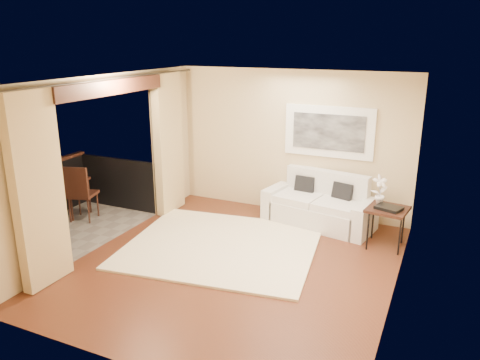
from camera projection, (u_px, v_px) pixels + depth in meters
The scene contains 18 objects.
floor at pixel (235, 264), 6.98m from camera, with size 5.00×5.00×0.00m, color brown.
room_shell at pixel (108, 87), 7.09m from camera, with size 5.00×6.40×5.00m.
balcony at pixel (66, 219), 8.24m from camera, with size 1.81×2.60×1.17m.
curtains at pixel (115, 162), 7.43m from camera, with size 0.16×4.80×2.64m.
artwork at pixel (329, 132), 8.37m from camera, with size 1.62×0.07×0.92m.
rug at pixel (221, 246), 7.55m from camera, with size 2.96×2.58×0.04m, color #FFF2CD.
sofa at pixel (320, 206), 8.42m from camera, with size 2.05×1.16×0.93m.
side_table at pixel (387, 211), 7.40m from camera, with size 0.68×0.68×0.66m.
tray at pixel (389, 208), 7.32m from camera, with size 0.38×0.28×0.05m, color black.
orchid at pixel (380, 190), 7.48m from camera, with size 0.26×0.17×0.49m, color white.
bistro_table at pixel (69, 184), 8.76m from camera, with size 0.71×0.71×0.69m.
balcony_chair_far at pixel (79, 189), 8.43m from camera, with size 0.56×0.56×1.05m.
balcony_chair_near at pixel (36, 220), 7.21m from camera, with size 0.50×0.50×0.93m.
ice_bucket at pixel (67, 172), 8.89m from camera, with size 0.18×0.18×0.20m, color silver.
candle at pixel (77, 177), 8.83m from camera, with size 0.06×0.06×0.07m, color #FA162A.
vase at pixel (61, 178), 8.55m from camera, with size 0.04×0.04×0.18m, color silver.
glass_a at pixel (74, 179), 8.60m from camera, with size 0.06×0.06×0.12m, color white.
glass_b at pixel (76, 178), 8.66m from camera, with size 0.06×0.06×0.12m, color white.
Camera 1 is at (2.69, -5.71, 3.24)m, focal length 35.00 mm.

